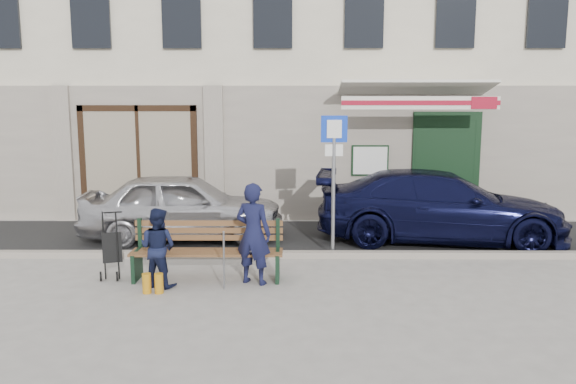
{
  "coord_description": "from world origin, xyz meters",
  "views": [
    {
      "loc": [
        0.42,
        -8.41,
        2.76
      ],
      "look_at": [
        0.37,
        1.6,
        1.2
      ],
      "focal_mm": 35.0,
      "sensor_mm": 36.0,
      "label": 1
    }
  ],
  "objects_px": {
    "woman": "(158,247)",
    "car_navy": "(440,206)",
    "car_silver": "(183,206)",
    "stroller": "(112,249)",
    "parking_sign": "(334,163)",
    "bench": "(204,251)",
    "man": "(253,234)"
  },
  "relations": [
    {
      "from": "car_silver",
      "to": "car_navy",
      "type": "relative_size",
      "value": 0.82
    },
    {
      "from": "parking_sign",
      "to": "bench",
      "type": "height_order",
      "value": "parking_sign"
    },
    {
      "from": "car_navy",
      "to": "woman",
      "type": "height_order",
      "value": "car_navy"
    },
    {
      "from": "man",
      "to": "stroller",
      "type": "height_order",
      "value": "man"
    },
    {
      "from": "car_navy",
      "to": "woman",
      "type": "bearing_deg",
      "value": 127.01
    },
    {
      "from": "parking_sign",
      "to": "car_silver",
      "type": "bearing_deg",
      "value": 151.1
    },
    {
      "from": "car_silver",
      "to": "car_navy",
      "type": "xyz_separation_m",
      "value": [
        5.25,
        -0.12,
        0.02
      ]
    },
    {
      "from": "man",
      "to": "stroller",
      "type": "xyz_separation_m",
      "value": [
        -2.3,
        0.3,
        -0.33
      ]
    },
    {
      "from": "car_silver",
      "to": "car_navy",
      "type": "height_order",
      "value": "car_navy"
    },
    {
      "from": "car_silver",
      "to": "man",
      "type": "relative_size",
      "value": 2.58
    },
    {
      "from": "car_navy",
      "to": "parking_sign",
      "type": "distance_m",
      "value": 2.72
    },
    {
      "from": "car_silver",
      "to": "bench",
      "type": "xyz_separation_m",
      "value": [
        0.85,
        -2.72,
        -0.24
      ]
    },
    {
      "from": "car_silver",
      "to": "stroller",
      "type": "height_order",
      "value": "car_silver"
    },
    {
      "from": "parking_sign",
      "to": "woman",
      "type": "xyz_separation_m",
      "value": [
        -2.8,
        -1.78,
        -1.1
      ]
    },
    {
      "from": "car_silver",
      "to": "parking_sign",
      "type": "height_order",
      "value": "parking_sign"
    },
    {
      "from": "car_navy",
      "to": "bench",
      "type": "relative_size",
      "value": 2.07
    },
    {
      "from": "car_silver",
      "to": "parking_sign",
      "type": "bearing_deg",
      "value": -117.33
    },
    {
      "from": "parking_sign",
      "to": "man",
      "type": "relative_size",
      "value": 1.62
    },
    {
      "from": "bench",
      "to": "woman",
      "type": "distance_m",
      "value": 0.75
    },
    {
      "from": "bench",
      "to": "parking_sign",
      "type": "bearing_deg",
      "value": 33.99
    },
    {
      "from": "car_navy",
      "to": "stroller",
      "type": "bearing_deg",
      "value": 119.79
    },
    {
      "from": "parking_sign",
      "to": "woman",
      "type": "bearing_deg",
      "value": -153.5
    },
    {
      "from": "car_silver",
      "to": "stroller",
      "type": "distance_m",
      "value": 2.7
    },
    {
      "from": "parking_sign",
      "to": "stroller",
      "type": "bearing_deg",
      "value": -165.76
    },
    {
      "from": "car_silver",
      "to": "woman",
      "type": "bearing_deg",
      "value": 179.3
    },
    {
      "from": "car_navy",
      "to": "parking_sign",
      "type": "xyz_separation_m",
      "value": [
        -2.26,
        -1.15,
        0.99
      ]
    },
    {
      "from": "man",
      "to": "woman",
      "type": "distance_m",
      "value": 1.47
    },
    {
      "from": "parking_sign",
      "to": "stroller",
      "type": "distance_m",
      "value": 4.09
    },
    {
      "from": "bench",
      "to": "man",
      "type": "distance_m",
      "value": 0.88
    },
    {
      "from": "woman",
      "to": "car_navy",
      "type": "bearing_deg",
      "value": -130.32
    },
    {
      "from": "car_navy",
      "to": "woman",
      "type": "distance_m",
      "value": 5.85
    },
    {
      "from": "car_navy",
      "to": "bench",
      "type": "bearing_deg",
      "value": 127.5
    }
  ]
}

